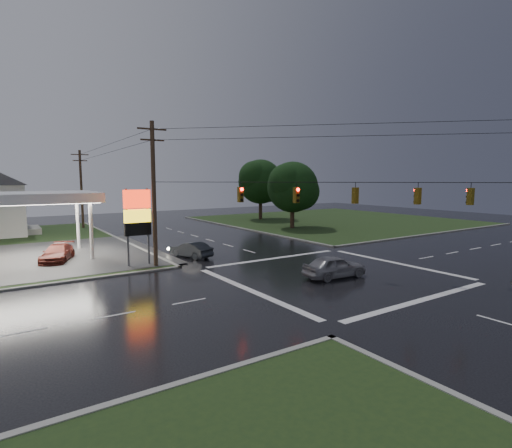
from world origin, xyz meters
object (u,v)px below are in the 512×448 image
pylon_sign (137,214)px  car_north (191,250)px  tree_ne_far (261,182)px  car_crossing (334,266)px  utility_pole_n (81,188)px  utility_pole_nw (154,192)px  car_pump (57,253)px  tree_ne_near (293,187)px

pylon_sign → car_north: 5.88m
tree_ne_far → car_crossing: tree_ne_far is taller
car_north → car_crossing: car_crossing is taller
utility_pole_n → car_north: (3.76, -26.68, -4.80)m
tree_ne_far → car_north: bearing=-135.3°
utility_pole_nw → utility_pole_n: bearing=90.0°
utility_pole_nw → car_pump: (-6.03, 6.32, -5.03)m
car_north → utility_pole_n: bearing=-100.8°
pylon_sign → tree_ne_far: size_ratio=0.61×
car_crossing → car_pump: size_ratio=0.96×
tree_ne_near → pylon_sign: bearing=-155.0°
utility_pole_nw → car_crossing: bearing=-48.2°
utility_pole_nw → car_north: 6.56m
pylon_sign → tree_ne_near: (24.64, 11.49, 1.55)m
tree_ne_far → car_north: tree_ne_far is taller
utility_pole_nw → tree_ne_near: 26.74m
utility_pole_n → car_crossing: size_ratio=2.31×
tree_ne_near → tree_ne_far: size_ratio=0.92×
utility_pole_nw → car_pump: bearing=133.7°
pylon_sign → car_crossing: (10.00, -11.08, -3.24)m
pylon_sign → car_pump: bearing=133.4°
utility_pole_n → car_pump: 23.48m
pylon_sign → car_crossing: bearing=-47.9°
car_north → utility_pole_nw: bearing=7.1°
pylon_sign → tree_ne_far: tree_ne_far is taller
pylon_sign → utility_pole_nw: size_ratio=0.55×
utility_pole_nw → car_pump: size_ratio=2.32×
pylon_sign → tree_ne_far: bearing=40.4°
car_pump → pylon_sign: bearing=-24.7°
tree_ne_near → car_pump: (-29.67, -6.18, -4.87)m
utility_pole_n → car_pump: bearing=-105.2°
car_north → car_crossing: size_ratio=0.90×
tree_ne_near → tree_ne_far: bearing=75.9°
car_crossing → tree_ne_near: bearing=-27.8°
utility_pole_nw → tree_ne_far: 36.20m
utility_pole_n → car_crossing: bearing=-76.9°
utility_pole_n → tree_ne_far: 26.96m
tree_ne_far → car_north: 32.68m
pylon_sign → utility_pole_nw: utility_pole_nw is taller
utility_pole_n → tree_ne_far: utility_pole_n is taller
tree_ne_far → car_pump: (-32.68, -18.18, -5.49)m
car_pump → tree_ne_near: bearing=33.7°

